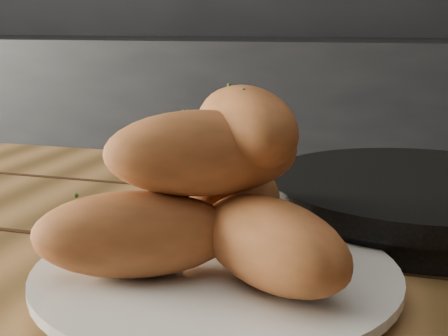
{
  "coord_description": "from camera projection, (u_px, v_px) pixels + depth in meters",
  "views": [
    {
      "loc": [
        0.65,
        -0.19,
        0.95
      ],
      "look_at": [
        0.51,
        0.25,
        0.84
      ],
      "focal_mm": 50.0,
      "sensor_mm": 36.0,
      "label": 1
    }
  ],
  "objects": [
    {
      "name": "bread_rolls",
      "position": [
        215.0,
        193.0,
        0.46
      ],
      "size": [
        0.26,
        0.22,
        0.13
      ],
      "color": "#BC6234",
      "rests_on": "plate"
    },
    {
      "name": "plate",
      "position": [
        216.0,
        277.0,
        0.47
      ],
      "size": [
        0.28,
        0.28,
        0.02
      ],
      "color": "silver",
      "rests_on": "table"
    },
    {
      "name": "counter",
      "position": [
        203.0,
        177.0,
        2.06
      ],
      "size": [
        2.8,
        0.6,
        0.9
      ],
      "primitive_type": "cube",
      "color": "black",
      "rests_on": "ground"
    },
    {
      "name": "skillet",
      "position": [
        423.0,
        199.0,
        0.63
      ],
      "size": [
        0.44,
        0.31,
        0.05
      ],
      "color": "black",
      "rests_on": "table"
    }
  ]
}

